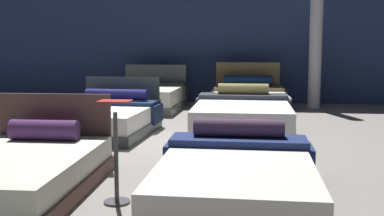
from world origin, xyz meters
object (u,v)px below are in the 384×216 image
(bed_1, at_px, (236,177))
(bed_3, at_px, (242,120))
(bed_0, at_px, (16,171))
(price_sign, at_px, (116,165))
(bed_2, at_px, (105,119))
(bed_4, at_px, (146,98))
(support_pillar, at_px, (316,30))
(bed_5, at_px, (249,100))

(bed_1, bearing_deg, bed_3, 90.20)
(bed_0, relative_size, price_sign, 2.36)
(bed_2, bearing_deg, price_sign, -67.92)
(bed_0, relative_size, bed_1, 1.03)
(bed_4, bearing_deg, support_pillar, 13.12)
(bed_1, height_order, price_sign, price_sign)
(bed_1, bearing_deg, bed_2, 126.51)
(bed_4, bearing_deg, bed_2, -88.25)
(bed_1, relative_size, bed_3, 1.03)
(bed_4, height_order, bed_5, bed_5)
(bed_0, height_order, support_pillar, support_pillar)
(bed_3, xyz_separation_m, bed_5, (0.07, 3.03, -0.03))
(bed_3, height_order, bed_4, bed_4)
(support_pillar, bearing_deg, price_sign, -110.26)
(bed_4, distance_m, bed_5, 2.26)
(bed_0, bearing_deg, bed_1, 0.73)
(bed_1, xyz_separation_m, price_sign, (-1.06, -0.29, 0.16))
(bed_1, relative_size, bed_5, 0.98)
(bed_1, relative_size, support_pillar, 0.61)
(bed_3, bearing_deg, bed_4, 125.12)
(bed_0, xyz_separation_m, bed_1, (2.11, 0.09, -0.01))
(bed_1, distance_m, support_pillar, 6.99)
(bed_2, height_order, price_sign, price_sign)
(bed_3, distance_m, price_sign, 3.31)
(bed_0, bearing_deg, bed_3, 52.66)
(price_sign, bearing_deg, bed_4, 100.42)
(bed_4, relative_size, price_sign, 2.18)
(bed_5, bearing_deg, bed_1, -93.65)
(bed_3, distance_m, bed_5, 3.03)
(bed_0, distance_m, bed_2, 3.05)
(bed_0, xyz_separation_m, bed_2, (-0.07, 3.05, 0.03))
(bed_2, relative_size, bed_3, 0.96)
(bed_2, relative_size, price_sign, 2.14)
(bed_0, distance_m, bed_5, 6.35)
(bed_0, distance_m, support_pillar, 7.81)
(bed_0, xyz_separation_m, support_pillar, (3.62, 6.74, 1.55))
(bed_2, height_order, bed_3, bed_2)
(bed_3, distance_m, support_pillar, 4.34)
(bed_5, bearing_deg, bed_4, 176.53)
(bed_0, relative_size, bed_4, 1.08)
(bed_3, bearing_deg, bed_1, -90.32)
(bed_1, xyz_separation_m, bed_5, (0.06, 5.88, 0.05))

